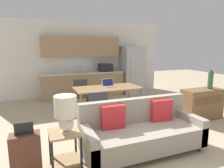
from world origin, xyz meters
TOP-DOWN VIEW (x-y plane):
  - ground_plane at (0.00, 0.00)m, footprint 20.00×20.00m
  - wall_back at (-0.00, 4.63)m, footprint 6.40×0.07m
  - kitchen_counter at (0.02, 4.33)m, footprint 2.94×0.65m
  - refrigerator at (1.91, 4.21)m, footprint 0.80×0.77m
  - dining_table at (0.07, 1.98)m, footprint 1.66×0.82m
  - couch at (-0.00, 0.16)m, footprint 2.07×0.80m
  - side_table at (-1.30, 0.10)m, footprint 0.43×0.43m
  - table_lamp at (-1.27, 0.09)m, footprint 0.32×0.32m
  - credenza at (2.20, 0.97)m, footprint 1.03×0.44m
  - vase at (2.40, 0.94)m, footprint 0.12×0.12m
  - dining_chair_near_left at (-0.46, 1.19)m, footprint 0.45×0.45m
  - dining_chair_far_left at (-0.45, 2.74)m, footprint 0.48×0.48m
  - laptop at (0.14, 2.08)m, footprint 0.34×0.28m
  - suitcase at (-1.83, 0.05)m, footprint 0.39×0.22m

SIDE VIEW (x-z plane):
  - ground_plane at x=0.00m, z-range 0.00..0.00m
  - suitcase at x=-1.83m, z-range -0.07..0.74m
  - couch at x=0.00m, z-range -0.10..0.79m
  - credenza at x=2.20m, z-range 0.00..0.76m
  - side_table at x=-1.30m, z-range 0.10..0.67m
  - dining_chair_near_left at x=-0.46m, z-range 0.06..0.95m
  - dining_chair_far_left at x=-0.45m, z-range 0.06..0.95m
  - dining_table at x=0.07m, z-range 0.32..1.10m
  - laptop at x=0.14m, z-range 0.72..0.92m
  - kitchen_counter at x=0.02m, z-range -0.23..1.92m
  - table_lamp at x=-1.27m, z-range 0.63..1.17m
  - refrigerator at x=1.91m, z-range 0.00..1.81m
  - vase at x=2.40m, z-range 0.74..1.22m
  - wall_back at x=0.00m, z-range 0.00..2.70m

